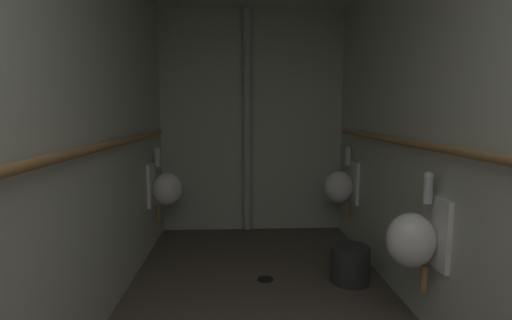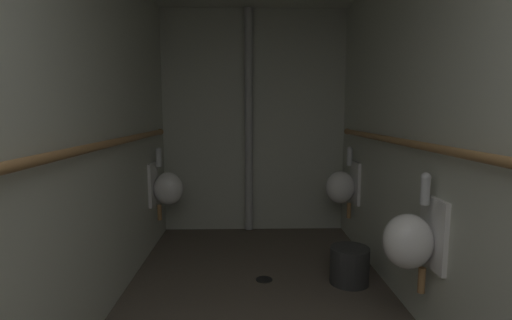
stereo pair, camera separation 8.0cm
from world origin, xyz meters
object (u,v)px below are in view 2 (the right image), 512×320
Objects in this scene: urinal_right_far at (342,186)px; standpipe_back_wall at (249,122)px; waste_bin at (349,265)px; floor_drain at (264,279)px; urinal_right_mid at (411,239)px; urinal_left_mid at (166,188)px.

standpipe_back_wall is at bearing 153.29° from urinal_right_far.
urinal_right_far is 0.30× the size of standpipe_back_wall.
standpipe_back_wall is 7.88× the size of waste_bin.
urinal_right_far is at bearing 80.18° from waste_bin.
urinal_right_far is 5.39× the size of floor_drain.
floor_drain is (0.12, -1.31, -1.28)m from standpipe_back_wall.
urinal_right_far is at bearing 90.00° from urinal_right_mid.
urinal_left_mid and urinal_right_mid have the same top height.
urinal_right_mid is at bearing -44.24° from floor_drain.
urinal_right_mid is (1.83, -1.63, 0.00)m from urinal_left_mid.
floor_drain is (0.97, -0.80, -0.63)m from urinal_left_mid.
standpipe_back_wall is 18.01× the size of floor_drain.
urinal_left_mid is at bearing -148.74° from standpipe_back_wall.
urinal_right_far is at bearing 43.86° from floor_drain.
floor_drain is 0.72m from waste_bin.
floor_drain is at bearing 135.76° from urinal_right_mid.
urinal_right_mid is 5.39× the size of floor_drain.
urinal_left_mid reaches higher than floor_drain.
urinal_right_mid is at bearing -90.00° from urinal_right_far.
urinal_right_far is at bearing -26.71° from standpipe_back_wall.
waste_bin is at bearing -5.86° from floor_drain.
standpipe_back_wall reaches higher than urinal_right_mid.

